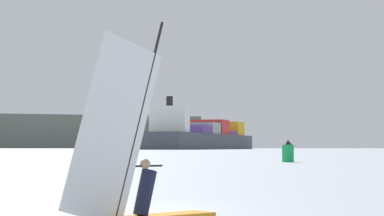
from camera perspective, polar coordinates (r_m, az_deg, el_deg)
ground_plane at (r=18.66m, az=-5.88°, el=-7.71°), size 4000.00×4000.00×0.00m
windsurfer at (r=15.67m, az=-4.27°, el=-4.85°), size 3.40×2.23×4.33m
cargo_ship at (r=525.79m, az=0.88°, el=-2.24°), size 109.32×177.12×32.46m
distant_headland at (r=1104.35m, az=-1.04°, el=-1.96°), size 1203.36×430.47×42.19m
channel_buoy at (r=78.00m, az=7.27°, el=-3.33°), size 1.22×1.22×2.29m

